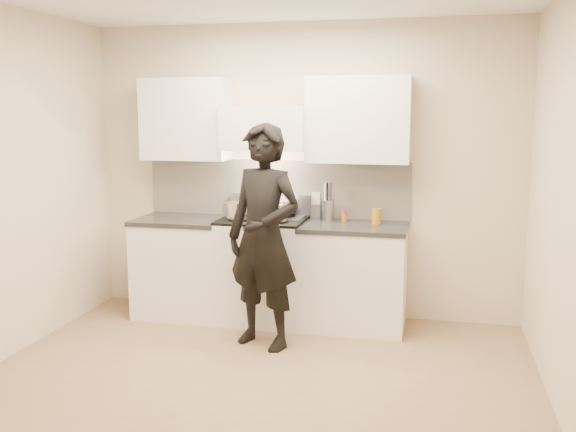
{
  "coord_description": "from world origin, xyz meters",
  "views": [
    {
      "loc": [
        1.2,
        -4.07,
        1.9
      ],
      "look_at": [
        0.02,
        1.05,
        1.04
      ],
      "focal_mm": 40.0,
      "sensor_mm": 36.0,
      "label": 1
    }
  ],
  "objects_px": {
    "wok": "(279,204)",
    "stove": "(263,269)",
    "counter_right": "(354,276)",
    "person": "(264,237)",
    "utensil_crock": "(327,208)"
  },
  "relations": [
    {
      "from": "wok",
      "to": "stove",
      "type": "bearing_deg",
      "value": -135.15
    },
    {
      "from": "counter_right",
      "to": "person",
      "type": "height_order",
      "value": "person"
    },
    {
      "from": "utensil_crock",
      "to": "stove",
      "type": "bearing_deg",
      "value": -160.83
    },
    {
      "from": "utensil_crock",
      "to": "counter_right",
      "type": "bearing_deg",
      "value": -34.93
    },
    {
      "from": "stove",
      "to": "wok",
      "type": "distance_m",
      "value": 0.61
    },
    {
      "from": "wok",
      "to": "person",
      "type": "xyz_separation_m",
      "value": [
        0.06,
        -0.75,
        -0.16
      ]
    },
    {
      "from": "wok",
      "to": "utensil_crock",
      "type": "bearing_deg",
      "value": 9.64
    },
    {
      "from": "stove",
      "to": "utensil_crock",
      "type": "distance_m",
      "value": 0.81
    },
    {
      "from": "counter_right",
      "to": "stove",
      "type": "bearing_deg",
      "value": -180.0
    },
    {
      "from": "stove",
      "to": "counter_right",
      "type": "relative_size",
      "value": 1.04
    },
    {
      "from": "counter_right",
      "to": "person",
      "type": "bearing_deg",
      "value": -135.77
    },
    {
      "from": "counter_right",
      "to": "utensil_crock",
      "type": "relative_size",
      "value": 2.66
    },
    {
      "from": "stove",
      "to": "counter_right",
      "type": "height_order",
      "value": "stove"
    },
    {
      "from": "utensil_crock",
      "to": "person",
      "type": "relative_size",
      "value": 0.19
    },
    {
      "from": "wok",
      "to": "utensil_crock",
      "type": "height_order",
      "value": "utensil_crock"
    }
  ]
}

